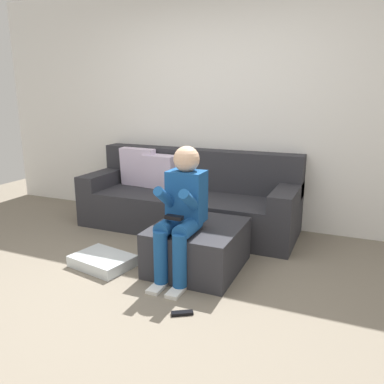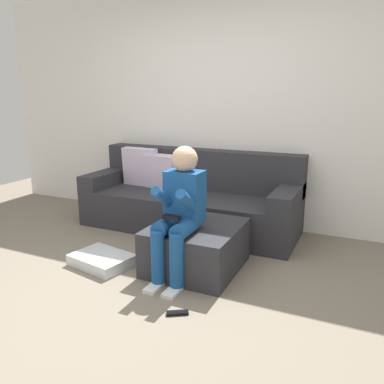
{
  "view_description": "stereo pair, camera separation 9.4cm",
  "coord_description": "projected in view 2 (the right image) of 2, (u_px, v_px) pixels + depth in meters",
  "views": [
    {
      "loc": [
        1.46,
        -2.19,
        1.48
      ],
      "look_at": [
        0.03,
        1.16,
        0.56
      ],
      "focal_mm": 35.94,
      "sensor_mm": 36.0,
      "label": 1
    },
    {
      "loc": [
        1.55,
        -2.15,
        1.48
      ],
      "look_at": [
        0.03,
        1.16,
        0.56
      ],
      "focal_mm": 35.94,
      "sensor_mm": 36.0,
      "label": 2
    }
  ],
  "objects": [
    {
      "name": "ground_plane",
      "position": [
        124.0,
        298.0,
        2.88
      ],
      "size": [
        8.05,
        8.05,
        0.0
      ],
      "primitive_type": "plane",
      "color": "slate"
    },
    {
      "name": "wall_back",
      "position": [
        224.0,
        107.0,
        4.39
      ],
      "size": [
        6.19,
        0.1,
        2.7
      ],
      "primitive_type": "cube",
      "color": "white",
      "rests_on": "ground_plane"
    },
    {
      "name": "couch_sectional",
      "position": [
        190.0,
        199.0,
        4.38
      ],
      "size": [
        2.41,
        0.86,
        0.87
      ],
      "color": "#2D2D33",
      "rests_on": "ground_plane"
    },
    {
      "name": "ottoman",
      "position": [
        196.0,
        247.0,
        3.34
      ],
      "size": [
        0.73,
        0.81,
        0.39
      ],
      "primitive_type": "cube",
      "color": "#2D2D33",
      "rests_on": "ground_plane"
    },
    {
      "name": "person_seated",
      "position": [
        179.0,
        208.0,
        3.09
      ],
      "size": [
        0.3,
        0.6,
        1.08
      ],
      "color": "#194C8C",
      "rests_on": "ground_plane"
    },
    {
      "name": "storage_bin",
      "position": [
        102.0,
        260.0,
        3.43
      ],
      "size": [
        0.58,
        0.47,
        0.1
      ],
      "primitive_type": "cube",
      "rotation": [
        0.0,
        0.0,
        -0.19
      ],
      "color": "silver",
      "rests_on": "ground_plane"
    },
    {
      "name": "remote_near_ottoman",
      "position": [
        177.0,
        313.0,
        2.66
      ],
      "size": [
        0.15,
        0.12,
        0.02
      ],
      "primitive_type": "cube",
      "rotation": [
        0.0,
        0.0,
        0.56
      ],
      "color": "black",
      "rests_on": "ground_plane"
    }
  ]
}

